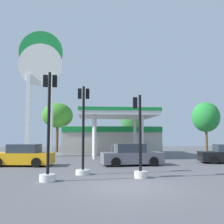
# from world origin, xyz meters

# --- Properties ---
(ground_plane) EXTENTS (90.00, 90.00, 0.00)m
(ground_plane) POSITION_xyz_m (0.00, 0.00, 0.00)
(ground_plane) COLOR #56565B
(ground_plane) RESTS_ON ground
(gas_station) EXTENTS (11.42, 12.77, 4.64)m
(gas_station) POSITION_xyz_m (1.20, 20.68, 1.97)
(gas_station) COLOR beige
(gas_station) RESTS_ON ground
(station_pole_sign) EXTENTS (4.64, 0.56, 13.43)m
(station_pole_sign) POSITION_xyz_m (-6.72, 17.33, 8.68)
(station_pole_sign) COLOR white
(station_pole_sign) RESTS_ON ground
(car_1) EXTENTS (4.46, 2.27, 1.55)m
(car_1) POSITION_xyz_m (1.50, 7.96, 0.70)
(car_1) COLOR black
(car_1) RESTS_ON ground
(car_2) EXTENTS (4.48, 2.42, 1.53)m
(car_2) POSITION_xyz_m (-6.20, 8.34, 0.69)
(car_2) COLOR black
(car_2) RESTS_ON ground
(traffic_signal_0) EXTENTS (0.70, 0.71, 4.18)m
(traffic_signal_0) POSITION_xyz_m (0.97, 2.28, 1.20)
(traffic_signal_0) COLOR silver
(traffic_signal_0) RESTS_ON ground
(traffic_signal_1) EXTENTS (0.78, 0.78, 4.85)m
(traffic_signal_1) POSITION_xyz_m (-1.89, 3.72, 1.74)
(traffic_signal_1) COLOR silver
(traffic_signal_1) RESTS_ON ground
(traffic_signal_2) EXTENTS (0.74, 0.74, 5.10)m
(traffic_signal_2) POSITION_xyz_m (-3.47, 1.65, 1.78)
(traffic_signal_2) COLOR silver
(traffic_signal_2) RESTS_ON ground
(tree_1) EXTENTS (4.16, 4.16, 6.62)m
(tree_1) POSITION_xyz_m (-5.72, 25.44, 4.91)
(tree_1) COLOR brown
(tree_1) RESTS_ON ground
(tree_2) EXTENTS (2.87, 2.87, 5.42)m
(tree_2) POSITION_xyz_m (4.19, 23.51, 4.05)
(tree_2) COLOR brown
(tree_2) RESTS_ON ground
(tree_3) EXTENTS (3.97, 3.97, 7.06)m
(tree_3) POSITION_xyz_m (15.51, 25.92, 4.87)
(tree_3) COLOR brown
(tree_3) RESTS_ON ground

